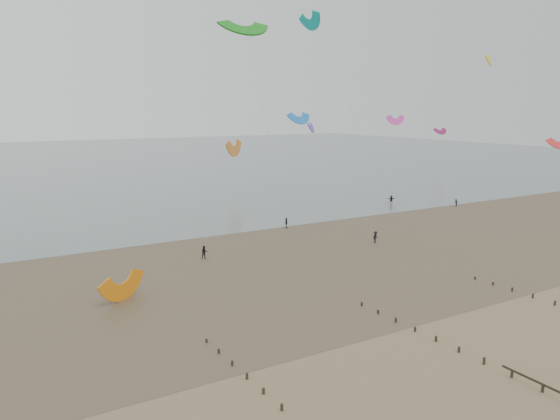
{
  "coord_description": "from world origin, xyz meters",
  "views": [
    {
      "loc": [
        -32.16,
        -31.1,
        20.88
      ],
      "look_at": [
        3.38,
        28.0,
        8.0
      ],
      "focal_mm": 35.0,
      "sensor_mm": 36.0,
      "label": 1
    }
  ],
  "objects": [
    {
      "name": "ground",
      "position": [
        0.0,
        0.0,
        0.0
      ],
      "size": [
        500.0,
        500.0,
        0.0
      ],
      "primitive_type": "plane",
      "color": "brown",
      "rests_on": "ground"
    },
    {
      "name": "sea_and_shore",
      "position": [
        -4.08,
        34.4,
        0.01
      ],
      "size": [
        500.0,
        665.0,
        0.03
      ],
      "color": "#475654",
      "rests_on": "ground"
    },
    {
      "name": "kitesurfers",
      "position": [
        23.63,
        45.8,
        0.9
      ],
      "size": [
        130.48,
        27.49,
        1.89
      ],
      "color": "black",
      "rests_on": "ground"
    },
    {
      "name": "grounded_kite",
      "position": [
        -17.37,
        27.09,
        0.0
      ],
      "size": [
        7.28,
        6.88,
        3.17
      ],
      "primitive_type": null,
      "rotation": [
        1.54,
        0.0,
        0.56
      ],
      "color": "orange",
      "rests_on": "ground"
    },
    {
      "name": "kites_airborne",
      "position": [
        -8.42,
        85.5,
        23.03
      ],
      "size": [
        237.97,
        109.38,
        36.98
      ],
      "color": "orange",
      "rests_on": "ground"
    }
  ]
}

